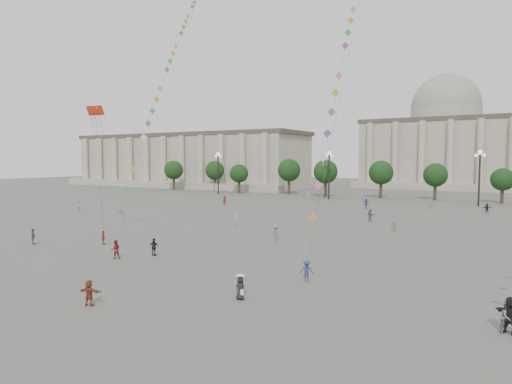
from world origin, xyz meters
The scene contains 28 objects.
ground centered at (0.00, 0.00, 0.00)m, with size 360.00×360.00×0.00m, color #565351.
hall_west centered at (-75.00, 93.89, 8.43)m, with size 84.00×26.22×17.20m.
hall_central centered at (0.00, 129.22, 14.23)m, with size 48.30×34.30×35.50m.
tree_row centered at (0.00, 78.00, 5.39)m, with size 137.12×5.12×8.00m.
lamp_post_far_west centered at (-45.00, 70.00, 7.35)m, with size 2.00×0.90×10.65m.
lamp_post_mid_west centered at (-15.00, 70.00, 7.35)m, with size 2.00×0.90×10.65m.
lamp_post_mid_east centered at (15.00, 70.00, 7.35)m, with size 2.00×0.90×10.65m.
person_crowd_0 centered at (-1.94, 55.00, 0.95)m, with size 1.11×0.46×1.90m, color #384F7E.
person_crowd_1 centered at (-44.17, 27.18, 0.84)m, with size 0.82×0.64×1.69m, color silver.
person_crowd_2 centered at (-26.89, 46.65, 0.96)m, with size 1.24×0.72×1.93m, color maroon.
person_crowd_3 centered at (22.15, 1.36, 0.97)m, with size 1.79×0.57×1.93m, color black.
person_crowd_4 centered at (8.02, 60.29, 0.88)m, with size 1.64×0.52×1.77m, color silver.
person_crowd_6 centered at (-0.48, 18.03, 0.93)m, with size 1.20×0.69×1.86m, color slate.
person_crowd_7 centered at (8.84, 31.75, 0.77)m, with size 1.42×0.45×1.53m, color silver.
person_crowd_9 centered at (17.17, 59.36, 0.80)m, with size 1.48×0.47×1.59m, color black.
person_crowd_10 centered at (-19.07, 68.00, 0.93)m, with size 0.68×0.44×1.85m, color #B8B8B4.
person_crowd_12 centered at (3.52, 39.31, 0.91)m, with size 1.68×0.54×1.81m, color slate.
person_crowd_13 centered at (-10.28, 25.26, 0.85)m, with size 0.62×0.40×1.69m, color #B3B3AE.
tourist_0 centered at (-15.19, 7.47, 0.75)m, with size 0.87×0.36×1.49m, color #A0422B.
tourist_2 centered at (-0.08, -6.65, 0.80)m, with size 1.48×0.47×1.60m, color brown.
tourist_3 centered at (-21.65, 3.82, 0.83)m, with size 0.98×0.41×1.67m, color #58585C.
tourist_4 centered at (-6.75, 6.06, 0.82)m, with size 0.96×0.40×1.64m, color black.
kite_flyer_0 centered at (-8.83, 3.36, 0.85)m, with size 0.82×0.64×1.69m, color maroon.
kite_flyer_1 centered at (9.04, 5.17, 0.80)m, with size 1.03×0.59×1.60m, color navy.
kite_flyer_2 centered at (22.01, 1.41, 0.82)m, with size 0.80×0.62×1.65m, color slate.
hat_person centered at (7.20, -0.94, 0.81)m, with size 0.76×0.60×1.69m.
dragon_kite centered at (-18.77, 9.87, 13.54)m, with size 2.94×1.60×13.57m.
kite_train_west centered at (-20.88, 26.02, 24.22)m, with size 23.20×42.45×64.35m.
Camera 1 is at (22.58, -24.87, 8.94)m, focal length 32.00 mm.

